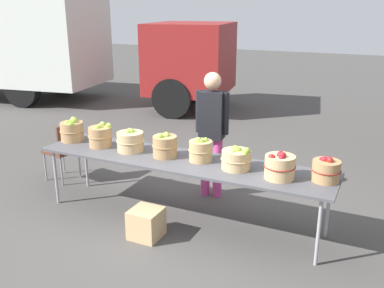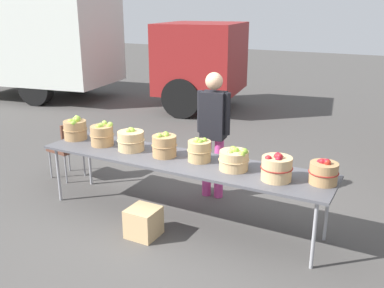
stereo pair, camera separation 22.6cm
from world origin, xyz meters
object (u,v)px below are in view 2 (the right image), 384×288
market_table (180,162)px  apple_basket_green_0 (75,129)px  apple_basket_green_2 (131,140)px  produce_crate (144,222)px  apple_basket_red_1 (324,172)px  apple_basket_green_5 (234,159)px  apple_basket_green_3 (164,145)px  box_truck (71,43)px  apple_basket_red_0 (277,168)px  folding_chair (69,145)px  apple_basket_green_4 (199,150)px  vendor_adult (213,126)px  apple_basket_green_1 (102,135)px

market_table → apple_basket_green_0: 1.61m
apple_basket_green_2 → produce_crate: 1.06m
apple_basket_red_1 → apple_basket_green_5: bearing=-175.8°
apple_basket_green_3 → box_truck: bearing=140.9°
apple_basket_green_5 → apple_basket_red_0: (0.49, -0.07, 0.01)m
market_table → folding_chair: folding_chair is taller
market_table → apple_basket_green_2: 0.71m
box_truck → produce_crate: size_ratio=24.28×
box_truck → produce_crate: box_truck is taller
apple_basket_red_0 → apple_basket_green_0: bearing=177.7°
apple_basket_green_2 → apple_basket_green_4: 0.91m
apple_basket_green_2 → folding_chair: 1.44m
apple_basket_red_1 → vendor_adult: (-1.53, 0.69, 0.11)m
market_table → apple_basket_red_1: (1.60, 0.07, 0.15)m
apple_basket_green_0 → apple_basket_green_5: size_ratio=0.94×
apple_basket_green_1 → apple_basket_red_0: size_ratio=0.93×
apple_basket_green_1 → apple_basket_red_0: 2.29m
apple_basket_red_0 → folding_chair: 3.25m
box_truck → apple_basket_green_5: bearing=-44.4°
apple_basket_green_0 → apple_basket_red_1: (3.20, 0.02, -0.02)m
apple_basket_green_1 → apple_basket_red_0: (2.28, -0.08, -0.01)m
apple_basket_green_2 → apple_basket_green_4: apple_basket_green_4 is taller
apple_basket_green_3 → vendor_adult: size_ratio=0.18×
apple_basket_green_2 → produce_crate: bearing=-46.4°
apple_basket_green_0 → apple_basket_green_3: 1.39m
apple_basket_green_4 → apple_basket_green_1: bearing=-177.7°
apple_basket_green_3 → apple_basket_red_0: same height
apple_basket_red_0 → apple_basket_green_3: bearing=176.6°
apple_basket_red_1 → vendor_adult: vendor_adult is taller
market_table → vendor_adult: size_ratio=2.12×
apple_basket_green_0 → apple_basket_red_0: size_ratio=0.96×
market_table → apple_basket_green_1: bearing=179.6°
apple_basket_green_0 → apple_basket_green_2: size_ratio=0.93×
box_truck → apple_basket_green_2: bearing=-50.7°
apple_basket_red_1 → apple_basket_green_1: bearing=-178.8°
apple_basket_green_3 → produce_crate: (0.06, -0.56, -0.72)m
apple_basket_red_0 → produce_crate: size_ratio=1.00×
apple_basket_green_5 → vendor_adult: bearing=128.7°
market_table → apple_basket_red_0: bearing=-3.4°
produce_crate → apple_basket_green_4: bearing=58.4°
apple_basket_green_4 → produce_crate: (-0.37, -0.61, -0.72)m
apple_basket_green_1 → vendor_adult: vendor_adult is taller
apple_basket_green_4 → folding_chair: bearing=172.8°
apple_basket_green_1 → apple_basket_red_1: size_ratio=1.02×
market_table → apple_basket_red_0: apple_basket_red_0 is taller
apple_basket_red_1 → produce_crate: apple_basket_red_1 is taller
apple_basket_green_4 → apple_basket_green_3: bearing=-173.7°
apple_basket_green_2 → apple_basket_green_3: 0.48m
vendor_adult → produce_crate: (-0.22, -1.30, -0.81)m
apple_basket_green_3 → apple_basket_red_1: 1.81m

